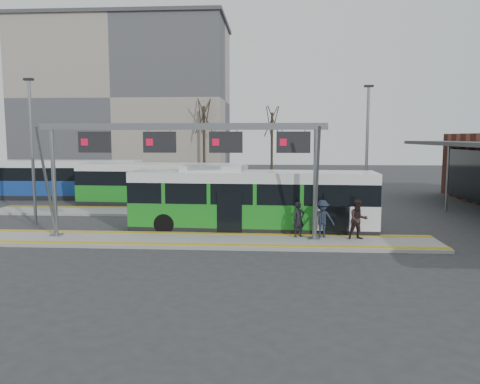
% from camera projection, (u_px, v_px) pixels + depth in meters
% --- Properties ---
extents(ground, '(120.00, 120.00, 0.00)m').
position_uv_depth(ground, '(193.00, 242.00, 21.19)').
color(ground, '#2D2D30').
rests_on(ground, ground).
extents(platform_main, '(22.00, 3.00, 0.15)m').
position_uv_depth(platform_main, '(193.00, 240.00, 21.18)').
color(platform_main, gray).
rests_on(platform_main, ground).
extents(platform_second, '(20.00, 3.00, 0.15)m').
position_uv_depth(platform_second, '(151.00, 212.00, 29.37)').
color(platform_second, gray).
rests_on(platform_second, ground).
extents(tactile_main, '(22.00, 2.65, 0.02)m').
position_uv_depth(tactile_main, '(193.00, 238.00, 21.17)').
color(tactile_main, gold).
rests_on(tactile_main, platform_main).
extents(tactile_second, '(20.00, 0.35, 0.02)m').
position_uv_depth(tactile_second, '(155.00, 207.00, 30.50)').
color(tactile_second, gold).
rests_on(tactile_second, platform_second).
extents(gantry, '(13.00, 1.68, 5.20)m').
position_uv_depth(gantry, '(185.00, 147.00, 20.96)').
color(gantry, slate).
rests_on(gantry, platform_main).
extents(apartment_block, '(24.50, 12.50, 18.40)m').
position_uv_depth(apartment_block, '(127.00, 100.00, 56.70)').
color(apartment_block, gray).
rests_on(apartment_block, ground).
extents(hero_bus, '(12.21, 3.04, 3.33)m').
position_uv_depth(hero_bus, '(252.00, 201.00, 23.46)').
color(hero_bus, black).
rests_on(hero_bus, ground).
extents(bg_bus_green, '(11.75, 3.00, 2.91)m').
position_uv_depth(bg_bus_green, '(163.00, 185.00, 32.46)').
color(bg_bus_green, black).
rests_on(bg_bus_green, ground).
extents(bg_bus_blue, '(11.34, 2.86, 2.94)m').
position_uv_depth(bg_bus_blue, '(66.00, 180.00, 36.00)').
color(bg_bus_blue, black).
rests_on(bg_bus_blue, ground).
extents(passenger_a, '(0.71, 0.63, 1.62)m').
position_uv_depth(passenger_a, '(299.00, 220.00, 21.47)').
color(passenger_a, black).
rests_on(passenger_a, platform_main).
extents(passenger_b, '(0.97, 0.81, 1.79)m').
position_uv_depth(passenger_b, '(358.00, 220.00, 20.97)').
color(passenger_b, black).
rests_on(passenger_b, platform_main).
extents(passenger_c, '(1.17, 0.75, 1.72)m').
position_uv_depth(passenger_c, '(322.00, 219.00, 21.41)').
color(passenger_c, '#1D2534').
rests_on(passenger_c, platform_main).
extents(tree_left, '(1.40, 1.40, 9.04)m').
position_uv_depth(tree_left, '(204.00, 117.00, 49.44)').
color(tree_left, '#382B21').
rests_on(tree_left, ground).
extents(tree_mid, '(1.40, 1.40, 8.48)m').
position_uv_depth(tree_mid, '(272.00, 122.00, 52.87)').
color(tree_mid, '#382B21').
rests_on(tree_mid, ground).
extents(tree_far, '(1.40, 1.40, 8.30)m').
position_uv_depth(tree_far, '(40.00, 123.00, 52.59)').
color(tree_far, '#382B21').
rests_on(tree_far, ground).
extents(lamp_west, '(0.50, 0.25, 7.79)m').
position_uv_depth(lamp_west, '(32.00, 148.00, 24.83)').
color(lamp_west, slate).
rests_on(lamp_west, ground).
extents(lamp_east, '(0.50, 0.25, 7.61)m').
position_uv_depth(lamp_east, '(367.00, 149.00, 26.42)').
color(lamp_east, slate).
rests_on(lamp_east, ground).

